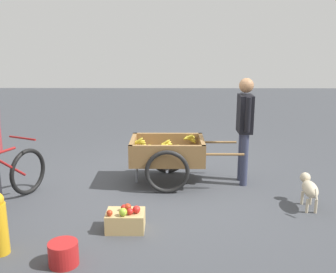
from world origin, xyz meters
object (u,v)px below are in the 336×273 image
Objects in this scene: vendor_person at (245,122)px; apple_crate at (126,220)px; dog at (309,188)px; bicycle at (0,181)px; plastic_bucket at (63,254)px; fruit_cart at (167,155)px.

apple_crate is (1.62, 1.56, -0.83)m from vendor_person.
apple_crate is at bearing 15.53° from dog.
bicycle is at bearing -20.50° from apple_crate.
vendor_person reaches higher than dog.
dog is (-4.02, -0.01, -0.08)m from bicycle.
vendor_person is 1.04× the size of bicycle.
dog is 2.29× the size of plastic_bucket.
vendor_person reaches higher than plastic_bucket.
plastic_bucket is (2.14, 2.29, -0.84)m from vendor_person.
bicycle is at bearing -49.22° from plastic_bucket.
plastic_bucket is (1.00, 2.28, -0.32)m from fruit_cart.
apple_crate is (-1.70, 0.64, -0.23)m from bicycle.
dog is at bearing -164.47° from apple_crate.
fruit_cart is 2.51m from plastic_bucket.
bicycle reaches higher than fruit_cart.
vendor_person is 3.50m from bicycle.
bicycle is 1.83m from apple_crate.
vendor_person is at bearing -135.99° from apple_crate.
apple_crate is (0.47, 1.56, -0.31)m from fruit_cart.
bicycle is 3.50× the size of apple_crate.
vendor_person is 2.40m from apple_crate.
fruit_cart is at bearing -106.75° from apple_crate.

